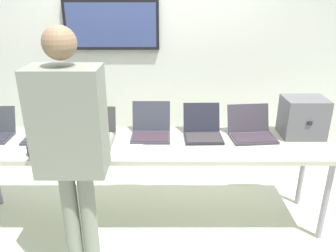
{
  "coord_description": "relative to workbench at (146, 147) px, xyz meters",
  "views": [
    {
      "loc": [
        0.19,
        -2.53,
        1.94
      ],
      "look_at": [
        0.19,
        -0.05,
        0.95
      ],
      "focal_mm": 35.23,
      "sensor_mm": 36.0,
      "label": 1
    }
  ],
  "objects": [
    {
      "name": "ground",
      "position": [
        0.0,
        0.0,
        -0.76
      ],
      "size": [
        8.0,
        8.0,
        0.04
      ],
      "primitive_type": "cube",
      "color": "beige"
    },
    {
      "name": "equipment_box",
      "position": [
        1.36,
        0.14,
        0.22
      ],
      "size": [
        0.35,
        0.3,
        0.34
      ],
      "color": "#5D5C5F",
      "rests_on": "workbench"
    },
    {
      "name": "coffee_mug",
      "position": [
        -0.85,
        -0.25,
        0.1
      ],
      "size": [
        0.09,
        0.09,
        0.09
      ],
      "color": "#25202E",
      "rests_on": "workbench"
    },
    {
      "name": "person",
      "position": [
        -0.42,
        -0.62,
        0.35
      ],
      "size": [
        0.44,
        0.58,
        1.79
      ],
      "color": "gray",
      "rests_on": "ground"
    },
    {
      "name": "laptop_station_5",
      "position": [
        0.91,
        0.11,
        0.11
      ],
      "size": [
        0.4,
        0.37,
        0.25
      ],
      "color": "#39343C",
      "rests_on": "workbench"
    },
    {
      "name": "laptop_station_3",
      "position": [
        0.04,
        0.14,
        0.11
      ],
      "size": [
        0.34,
        0.35,
        0.27
      ],
      "color": "#333640",
      "rests_on": "workbench"
    },
    {
      "name": "workbench",
      "position": [
        0.0,
        0.0,
        0.0
      ],
      "size": [
        3.17,
        0.7,
        0.79
      ],
      "color": "#AEB098",
      "rests_on": "ground"
    },
    {
      "name": "paper_sheet",
      "position": [
        -0.16,
        -0.17,
        0.05
      ],
      "size": [
        0.29,
        0.34,
        0.0
      ],
      "color": "white",
      "rests_on": "workbench"
    },
    {
      "name": "laptop_station_1",
      "position": [
        -0.87,
        0.09,
        0.11
      ],
      "size": [
        0.33,
        0.29,
        0.25
      ],
      "color": "#33363F",
      "rests_on": "workbench"
    },
    {
      "name": "back_wall",
      "position": [
        -0.01,
        1.13,
        0.56
      ],
      "size": [
        8.0,
        0.11,
        2.56
      ],
      "color": "beige",
      "rests_on": "ground"
    },
    {
      "name": "laptop_station_4",
      "position": [
        0.49,
        0.12,
        0.11
      ],
      "size": [
        0.33,
        0.37,
        0.26
      ],
      "color": "#21222C",
      "rests_on": "workbench"
    },
    {
      "name": "laptop_station_2",
      "position": [
        -0.44,
        0.11,
        0.11
      ],
      "size": [
        0.33,
        0.29,
        0.24
      ],
      "color": "#3B3B3B",
      "rests_on": "workbench"
    }
  ]
}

